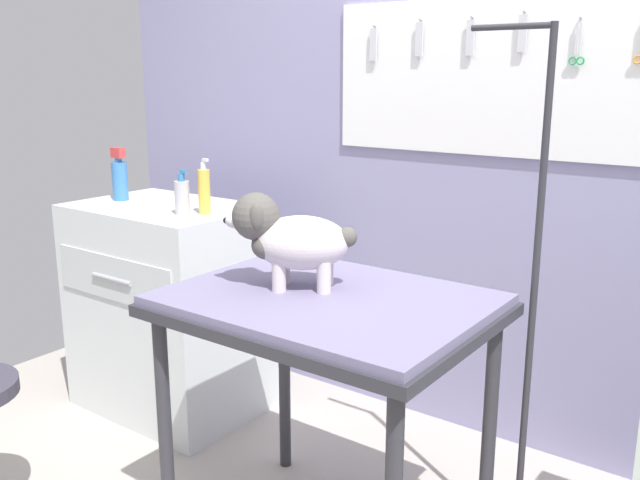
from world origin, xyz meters
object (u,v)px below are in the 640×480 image
object	(u,v)px
counter_left	(169,308)
dog	(288,238)
pump_bottle_white	(204,191)
grooming_arm	(529,323)
grooming_table	(327,323)

from	to	relation	value
counter_left	dog	bearing A→B (deg)	-21.16
counter_left	pump_bottle_white	xyz separation A→B (m)	(0.28, -0.02, 0.56)
grooming_arm	counter_left	distance (m)	1.66
grooming_arm	dog	xyz separation A→B (m)	(-0.62, -0.38, 0.25)
grooming_arm	counter_left	size ratio (longest dim) A/B	1.74
dog	pump_bottle_white	xyz separation A→B (m)	(-0.73, 0.37, 0.02)
counter_left	grooming_arm	bearing A→B (deg)	-0.36
dog	counter_left	xyz separation A→B (m)	(-1.01, 0.39, -0.54)
grooming_table	counter_left	size ratio (longest dim) A/B	1.00
grooming_table	dog	xyz separation A→B (m)	(-0.14, -0.01, 0.24)
grooming_arm	dog	bearing A→B (deg)	-148.36
grooming_table	grooming_arm	size ratio (longest dim) A/B	0.58
grooming_table	grooming_arm	distance (m)	0.61
counter_left	pump_bottle_white	bearing A→B (deg)	-4.30
dog	pump_bottle_white	bearing A→B (deg)	153.21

